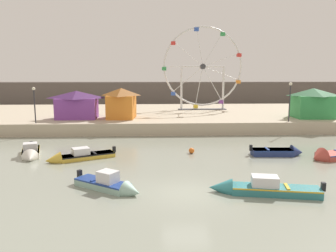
{
  "coord_description": "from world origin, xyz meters",
  "views": [
    {
      "loc": [
        -1.71,
        -16.75,
        6.36
      ],
      "look_at": [
        -0.5,
        10.41,
        1.87
      ],
      "focal_mm": 35.9,
      "sensor_mm": 36.0,
      "label": 1
    }
  ],
  "objects_px": {
    "carnival_booth_orange_canopy": "(121,103)",
    "motorboat_teal_painted": "(258,188)",
    "motorboat_faded_red": "(330,156)",
    "motorboat_white_red_stripe": "(31,153)",
    "promenade_lamp_far": "(34,99)",
    "carnival_booth_green_kiosk": "(313,102)",
    "motorboat_seafoam": "(111,185)",
    "motorboat_navy_blue": "(281,152)",
    "mooring_buoy_orange": "(192,151)",
    "ferris_wheel_white_frame": "(203,68)",
    "carnival_booth_purple_stall": "(77,104)",
    "promenade_lamp_near": "(290,96)",
    "motorboat_mustard_yellow": "(76,157)"
  },
  "relations": [
    {
      "from": "motorboat_seafoam",
      "to": "mooring_buoy_orange",
      "type": "distance_m",
      "value": 9.53
    },
    {
      "from": "motorboat_faded_red",
      "to": "carnival_booth_orange_canopy",
      "type": "xyz_separation_m",
      "value": [
        -16.23,
        13.27,
        2.71
      ]
    },
    {
      "from": "carnival_booth_orange_canopy",
      "to": "motorboat_teal_painted",
      "type": "bearing_deg",
      "value": -61.45
    },
    {
      "from": "ferris_wheel_white_frame",
      "to": "carnival_booth_orange_canopy",
      "type": "bearing_deg",
      "value": -141.61
    },
    {
      "from": "motorboat_seafoam",
      "to": "motorboat_faded_red",
      "type": "height_order",
      "value": "motorboat_seafoam"
    },
    {
      "from": "carnival_booth_purple_stall",
      "to": "ferris_wheel_white_frame",
      "type": "bearing_deg",
      "value": 27.53
    },
    {
      "from": "promenade_lamp_near",
      "to": "motorboat_mustard_yellow",
      "type": "bearing_deg",
      "value": -154.14
    },
    {
      "from": "promenade_lamp_far",
      "to": "motorboat_mustard_yellow",
      "type": "bearing_deg",
      "value": -57.89
    },
    {
      "from": "motorboat_navy_blue",
      "to": "promenade_lamp_far",
      "type": "relative_size",
      "value": 1.15
    },
    {
      "from": "carnival_booth_green_kiosk",
      "to": "carnival_booth_orange_canopy",
      "type": "distance_m",
      "value": 20.88
    },
    {
      "from": "motorboat_seafoam",
      "to": "ferris_wheel_white_frame",
      "type": "relative_size",
      "value": 0.37
    },
    {
      "from": "motorboat_white_red_stripe",
      "to": "promenade_lamp_near",
      "type": "relative_size",
      "value": 1.0
    },
    {
      "from": "motorboat_white_red_stripe",
      "to": "motorboat_navy_blue",
      "type": "relative_size",
      "value": 0.97
    },
    {
      "from": "ferris_wheel_white_frame",
      "to": "carnival_booth_green_kiosk",
      "type": "relative_size",
      "value": 2.47
    },
    {
      "from": "carnival_booth_green_kiosk",
      "to": "promenade_lamp_far",
      "type": "distance_m",
      "value": 29.17
    },
    {
      "from": "motorboat_faded_red",
      "to": "motorboat_white_red_stripe",
      "type": "bearing_deg",
      "value": -22.53
    },
    {
      "from": "motorboat_teal_painted",
      "to": "promenade_lamp_near",
      "type": "bearing_deg",
      "value": -105.84
    },
    {
      "from": "promenade_lamp_far",
      "to": "carnival_booth_orange_canopy",
      "type": "bearing_deg",
      "value": 20.72
    },
    {
      "from": "motorboat_seafoam",
      "to": "promenade_lamp_far",
      "type": "relative_size",
      "value": 1.13
    },
    {
      "from": "carnival_booth_orange_canopy",
      "to": "motorboat_seafoam",
      "type": "bearing_deg",
      "value": -82.01
    },
    {
      "from": "motorboat_teal_painted",
      "to": "motorboat_seafoam",
      "type": "bearing_deg",
      "value": 4.58
    },
    {
      "from": "motorboat_mustard_yellow",
      "to": "ferris_wheel_white_frame",
      "type": "relative_size",
      "value": 0.45
    },
    {
      "from": "motorboat_white_red_stripe",
      "to": "promenade_lamp_far",
      "type": "xyz_separation_m",
      "value": [
        -2.47,
        8.58,
        3.29
      ]
    },
    {
      "from": "ferris_wheel_white_frame",
      "to": "promenade_lamp_near",
      "type": "distance_m",
      "value": 13.59
    },
    {
      "from": "motorboat_faded_red",
      "to": "carnival_booth_orange_canopy",
      "type": "distance_m",
      "value": 21.14
    },
    {
      "from": "carnival_booth_purple_stall",
      "to": "carnival_booth_orange_canopy",
      "type": "height_order",
      "value": "carnival_booth_orange_canopy"
    },
    {
      "from": "motorboat_teal_painted",
      "to": "carnival_booth_orange_canopy",
      "type": "height_order",
      "value": "carnival_booth_orange_canopy"
    },
    {
      "from": "motorboat_seafoam",
      "to": "motorboat_navy_blue",
      "type": "distance_m",
      "value": 13.87
    },
    {
      "from": "motorboat_white_red_stripe",
      "to": "motorboat_faded_red",
      "type": "bearing_deg",
      "value": 68.3
    },
    {
      "from": "promenade_lamp_near",
      "to": "carnival_booth_green_kiosk",
      "type": "bearing_deg",
      "value": 36.44
    },
    {
      "from": "motorboat_teal_painted",
      "to": "mooring_buoy_orange",
      "type": "height_order",
      "value": "motorboat_teal_painted"
    },
    {
      "from": "motorboat_mustard_yellow",
      "to": "carnival_booth_orange_canopy",
      "type": "relative_size",
      "value": 1.27
    },
    {
      "from": "motorboat_teal_painted",
      "to": "mooring_buoy_orange",
      "type": "bearing_deg",
      "value": -63.55
    },
    {
      "from": "ferris_wheel_white_frame",
      "to": "carnival_booth_purple_stall",
      "type": "xyz_separation_m",
      "value": [
        -14.73,
        -7.9,
        -3.88
      ]
    },
    {
      "from": "motorboat_faded_red",
      "to": "ferris_wheel_white_frame",
      "type": "xyz_separation_m",
      "value": [
        -6.27,
        21.15,
        6.45
      ]
    },
    {
      "from": "motorboat_mustard_yellow",
      "to": "promenade_lamp_far",
      "type": "xyz_separation_m",
      "value": [
        -6.0,
        9.56,
        3.35
      ]
    },
    {
      "from": "promenade_lamp_near",
      "to": "mooring_buoy_orange",
      "type": "height_order",
      "value": "promenade_lamp_near"
    },
    {
      "from": "carnival_booth_green_kiosk",
      "to": "promenade_lamp_far",
      "type": "height_order",
      "value": "promenade_lamp_far"
    },
    {
      "from": "ferris_wheel_white_frame",
      "to": "motorboat_seafoam",
      "type": "bearing_deg",
      "value": -108.1
    },
    {
      "from": "motorboat_seafoam",
      "to": "motorboat_navy_blue",
      "type": "xyz_separation_m",
      "value": [
        11.94,
        7.07,
        -0.05
      ]
    },
    {
      "from": "motorboat_seafoam",
      "to": "motorboat_white_red_stripe",
      "type": "xyz_separation_m",
      "value": [
        -6.86,
        7.37,
        0.0
      ]
    },
    {
      "from": "carnival_booth_orange_canopy",
      "to": "promenade_lamp_near",
      "type": "bearing_deg",
      "value": -6.28
    },
    {
      "from": "motorboat_navy_blue",
      "to": "carnival_booth_green_kiosk",
      "type": "height_order",
      "value": "carnival_booth_green_kiosk"
    },
    {
      "from": "motorboat_faded_red",
      "to": "ferris_wheel_white_frame",
      "type": "height_order",
      "value": "ferris_wheel_white_frame"
    },
    {
      "from": "motorboat_teal_painted",
      "to": "promenade_lamp_near",
      "type": "height_order",
      "value": "promenade_lamp_near"
    },
    {
      "from": "motorboat_navy_blue",
      "to": "motorboat_teal_painted",
      "type": "bearing_deg",
      "value": -114.85
    },
    {
      "from": "motorboat_white_red_stripe",
      "to": "carnival_booth_green_kiosk",
      "type": "height_order",
      "value": "carnival_booth_green_kiosk"
    },
    {
      "from": "motorboat_faded_red",
      "to": "carnival_booth_green_kiosk",
      "type": "xyz_separation_m",
      "value": [
        4.64,
        12.72,
        2.69
      ]
    },
    {
      "from": "motorboat_navy_blue",
      "to": "promenade_lamp_far",
      "type": "xyz_separation_m",
      "value": [
        -21.27,
        8.87,
        3.34
      ]
    },
    {
      "from": "motorboat_teal_painted",
      "to": "motorboat_faded_red",
      "type": "bearing_deg",
      "value": -127.35
    }
  ]
}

